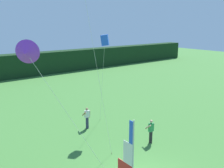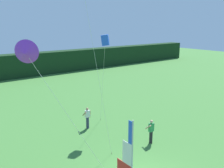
# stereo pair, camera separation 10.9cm
# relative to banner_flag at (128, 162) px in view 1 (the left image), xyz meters

# --- Properties ---
(banner_flag) EXTENTS (0.06, 1.03, 3.93)m
(banner_flag) POSITION_rel_banner_flag_xyz_m (0.00, 0.00, 0.00)
(banner_flag) COLOR #B7B7BC
(banner_flag) RESTS_ON ground
(person_near_banner) EXTENTS (0.55, 0.48, 1.64)m
(person_near_banner) POSITION_rel_banner_flag_xyz_m (2.93, 7.86, -1.01)
(person_near_banner) COLOR #2D334C
(person_near_banner) RESTS_ON ground
(person_far_left) EXTENTS (0.55, 0.48, 1.62)m
(person_far_left) POSITION_rel_banner_flag_xyz_m (4.92, 3.19, -1.02)
(person_far_left) COLOR black
(person_far_left) RESTS_ON ground
(kite_blue_box_0) EXTENTS (0.82, 1.70, 7.02)m
(kite_blue_box_0) POSITION_rel_banner_flag_xyz_m (4.25, 7.33, 4.71)
(kite_blue_box_0) COLOR brown
(kite_blue_box_0) RESTS_ON ground
(kite_purple_delta_1) EXTENTS (4.02, 1.72, 7.24)m
(kite_purple_delta_1) POSITION_rel_banner_flag_xyz_m (-3.47, 1.81, 4.86)
(kite_purple_delta_1) COLOR brown
(kite_purple_delta_1) RESTS_ON ground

